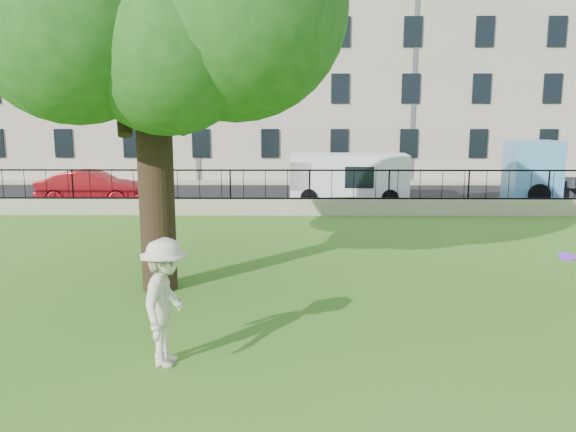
{
  "coord_description": "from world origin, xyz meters",
  "views": [
    {
      "loc": [
        -0.58,
        -9.06,
        3.72
      ],
      "look_at": [
        -0.72,
        3.5,
        1.47
      ],
      "focal_mm": 35.0,
      "sensor_mm": 36.0,
      "label": 1
    }
  ],
  "objects_px": {
    "man": "(166,302)",
    "red_sedan": "(92,188)",
    "frisbee": "(566,257)",
    "white_van": "(349,178)"
  },
  "relations": [
    {
      "from": "man",
      "to": "red_sedan",
      "type": "distance_m",
      "value": 16.83
    },
    {
      "from": "frisbee",
      "to": "white_van",
      "type": "height_order",
      "value": "white_van"
    },
    {
      "from": "frisbee",
      "to": "white_van",
      "type": "distance_m",
      "value": 15.17
    },
    {
      "from": "frisbee",
      "to": "red_sedan",
      "type": "height_order",
      "value": "frisbee"
    },
    {
      "from": "red_sedan",
      "to": "white_van",
      "type": "relative_size",
      "value": 0.88
    },
    {
      "from": "red_sedan",
      "to": "white_van",
      "type": "distance_m",
      "value": 10.96
    },
    {
      "from": "man",
      "to": "frisbee",
      "type": "height_order",
      "value": "man"
    },
    {
      "from": "frisbee",
      "to": "man",
      "type": "bearing_deg",
      "value": -169.54
    },
    {
      "from": "man",
      "to": "red_sedan",
      "type": "bearing_deg",
      "value": 27.6
    },
    {
      "from": "frisbee",
      "to": "red_sedan",
      "type": "xyz_separation_m",
      "value": [
        -13.15,
        14.26,
        -0.67
      ]
    }
  ]
}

